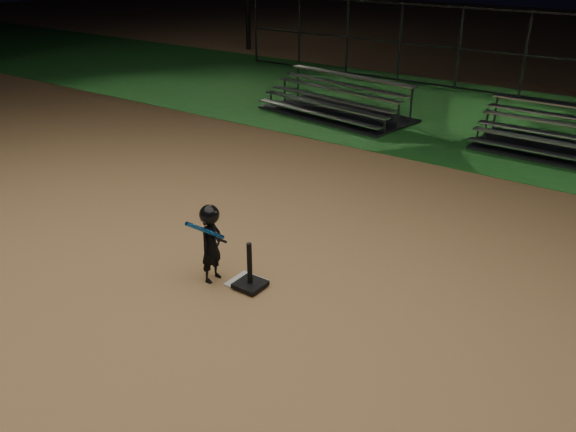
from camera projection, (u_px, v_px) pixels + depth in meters
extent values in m
plane|color=#A57A4A|center=(246.00, 283.00, 8.21)|extent=(80.00, 80.00, 0.00)
cube|color=#194D1A|center=(485.00, 120.00, 15.59)|extent=(60.00, 8.00, 0.01)
cube|color=beige|center=(246.00, 283.00, 8.20)|extent=(0.45, 0.45, 0.02)
cube|color=black|center=(250.00, 284.00, 8.08)|extent=(0.38, 0.38, 0.06)
cylinder|color=black|center=(250.00, 263.00, 7.94)|extent=(0.07, 0.07, 0.60)
imported|color=black|center=(211.00, 247.00, 8.09)|extent=(0.25, 0.38, 1.02)
sphere|color=black|center=(209.00, 215.00, 7.89)|extent=(0.28, 0.28, 0.28)
cylinder|color=blue|center=(205.00, 231.00, 7.82)|extent=(0.20, 0.58, 0.43)
cylinder|color=black|center=(221.00, 240.00, 7.88)|extent=(0.08, 0.19, 0.14)
cube|color=#A2A3A7|center=(324.00, 104.00, 15.50)|extent=(4.05, 0.82, 0.04)
cube|color=#A2A3A7|center=(316.00, 113.00, 15.39)|extent=(4.05, 0.82, 0.03)
cube|color=#A2A3A7|center=(338.00, 90.00, 15.74)|extent=(4.05, 0.82, 0.04)
cube|color=#A2A3A7|center=(330.00, 98.00, 15.63)|extent=(4.05, 0.82, 0.03)
cube|color=#A2A3A7|center=(351.00, 76.00, 15.99)|extent=(4.05, 0.82, 0.04)
cube|color=#A2A3A7|center=(344.00, 84.00, 15.88)|extent=(4.05, 0.82, 0.03)
cube|color=#38383D|center=(337.00, 114.00, 16.02)|extent=(4.30, 2.54, 0.06)
cube|color=#ABABAF|center=(566.00, 144.00, 12.51)|extent=(3.96, 0.32, 0.04)
cube|color=#ABABAF|center=(561.00, 156.00, 12.38)|extent=(3.96, 0.32, 0.03)
cube|color=#ABABAF|center=(575.00, 126.00, 12.78)|extent=(3.96, 0.32, 0.04)
cube|color=#ABABAF|center=(570.00, 137.00, 12.66)|extent=(3.96, 0.32, 0.03)
cube|color=#38383D|center=(569.00, 154.00, 13.06)|extent=(4.00, 2.02, 0.06)
cube|color=#38383D|center=(519.00, 96.00, 17.79)|extent=(20.00, 0.05, 0.05)
cube|color=#38383D|center=(525.00, 55.00, 17.28)|extent=(20.00, 0.05, 0.05)
cube|color=#38383D|center=(533.00, 12.00, 16.77)|extent=(20.00, 0.05, 0.05)
cylinder|color=#38383D|center=(256.00, 28.00, 22.51)|extent=(0.08, 0.08, 2.50)
cylinder|color=#38383D|center=(373.00, 40.00, 19.90)|extent=(0.08, 0.08, 2.50)
cylinder|color=#38383D|center=(525.00, 55.00, 17.28)|extent=(0.08, 0.08, 2.50)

